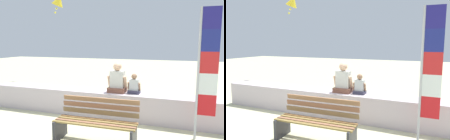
# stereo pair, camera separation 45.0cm
# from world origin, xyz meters

# --- Properties ---
(ground_plane) EXTENTS (40.00, 40.00, 0.00)m
(ground_plane) POSITION_xyz_m (0.00, 0.00, 0.00)
(ground_plane) COLOR beige
(seawall_ledge) EXTENTS (6.69, 0.63, 0.71)m
(seawall_ledge) POSITION_xyz_m (0.00, 0.99, 0.35)
(seawall_ledge) COLOR #BEAFB6
(seawall_ledge) RESTS_ON ground
(park_bench) EXTENTS (1.72, 0.67, 0.88)m
(park_bench) POSITION_xyz_m (0.54, -0.51, 0.42)
(park_bench) COLOR olive
(park_bench) RESTS_ON ground
(person_adult) EXTENTS (0.53, 0.39, 0.81)m
(person_adult) POSITION_xyz_m (0.53, 1.00, 1.02)
(person_adult) COLOR brown
(person_adult) RESTS_ON seawall_ledge
(person_child) EXTENTS (0.34, 0.25, 0.52)m
(person_child) POSITION_xyz_m (0.99, 1.00, 0.91)
(person_child) COLOR #353549
(person_child) RESTS_ON seawall_ledge
(flag_banner) EXTENTS (0.40, 0.05, 2.75)m
(flag_banner) POSITION_xyz_m (2.61, 0.27, 1.55)
(flag_banner) COLOR #B7B7BC
(flag_banner) RESTS_ON ground
(kite_yellow) EXTENTS (0.64, 0.59, 0.88)m
(kite_yellow) POSITION_xyz_m (-2.92, 3.68, 3.81)
(kite_yellow) COLOR yellow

